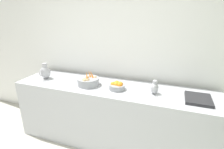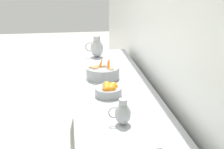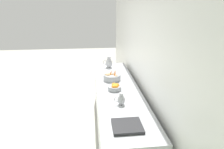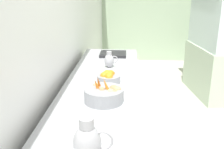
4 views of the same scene
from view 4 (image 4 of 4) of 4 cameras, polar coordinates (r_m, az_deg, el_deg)
The scene contains 7 objects.
tile_wall_left at distance 2.94m, azimuth -10.61°, elevation 11.96°, with size 0.10×7.91×3.00m, color white.
prep_counter at distance 2.72m, azimuth -2.12°, elevation -11.48°, with size 0.71×2.90×0.93m, color #ADAFB5.
vegetable_colander at distance 2.16m, azimuth -1.66°, elevation -4.25°, with size 0.32×0.32×0.21m.
orange_bowl at distance 2.58m, azimuth -0.75°, elevation -0.62°, with size 0.22×0.22×0.11m.
metal_pitcher_tall at distance 1.46m, azimuth -5.12°, elevation -13.91°, with size 0.21×0.15×0.25m.
metal_pitcher_short at distance 3.04m, azimuth -0.58°, elevation 3.04°, with size 0.15×0.11×0.18m.
counter_sink_basin at distance 3.56m, azimuth 0.23°, elevation 4.32°, with size 0.34×0.30×0.04m, color #232326.
Camera 4 is at (-1.24, -2.20, 1.83)m, focal length 43.52 mm.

